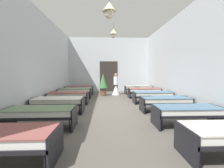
% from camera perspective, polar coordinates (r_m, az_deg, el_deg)
% --- Properties ---
extents(ground_plane, '(6.86, 12.10, 0.10)m').
position_cam_1_polar(ground_plane, '(7.10, -0.14, -8.75)').
color(ground_plane, '#59544C').
extents(room_shell, '(6.66, 11.70, 4.27)m').
position_cam_1_polar(room_shell, '(8.28, -0.54, 8.35)').
color(room_shell, silver).
rests_on(room_shell, ground).
extents(bed_left_row_0, '(1.90, 0.84, 0.57)m').
position_cam_1_polar(bed_left_row_0, '(3.43, -35.24, -15.60)').
color(bed_left_row_0, black).
rests_on(bed_left_row_0, ground).
extents(bed_left_row_1, '(1.90, 0.84, 0.57)m').
position_cam_1_polar(bed_left_row_1, '(4.87, -24.36, -9.38)').
color(bed_left_row_1, black).
rests_on(bed_left_row_1, ground).
extents(bed_right_row_1, '(1.90, 0.84, 0.57)m').
position_cam_1_polar(bed_right_row_1, '(5.11, 25.49, -8.77)').
color(bed_right_row_1, black).
rests_on(bed_right_row_1, ground).
extents(bed_left_row_2, '(1.90, 0.84, 0.57)m').
position_cam_1_polar(bed_left_row_2, '(6.42, -18.77, -5.93)').
color(bed_left_row_2, black).
rests_on(bed_left_row_2, ground).
extents(bed_right_row_2, '(1.90, 0.84, 0.57)m').
position_cam_1_polar(bed_right_row_2, '(6.61, 18.59, -5.64)').
color(bed_right_row_2, black).
rests_on(bed_right_row_2, ground).
extents(bed_left_row_3, '(1.90, 0.84, 0.57)m').
position_cam_1_polar(bed_left_row_3, '(8.03, -15.42, -3.82)').
color(bed_left_row_3, black).
rests_on(bed_left_row_3, ground).
extents(bed_right_row_3, '(1.90, 0.84, 0.57)m').
position_cam_1_polar(bed_right_row_3, '(8.18, 14.34, -3.65)').
color(bed_right_row_3, black).
rests_on(bed_right_row_3, ground).
extents(bed_left_row_4, '(1.90, 0.84, 0.57)m').
position_cam_1_polar(bed_left_row_4, '(9.67, -13.21, -2.41)').
color(bed_left_row_4, black).
rests_on(bed_left_row_4, ground).
extents(bed_right_row_4, '(1.90, 0.84, 0.57)m').
position_cam_1_polar(bed_right_row_4, '(9.79, 11.47, -2.30)').
color(bed_right_row_4, black).
rests_on(bed_right_row_4, ground).
extents(bed_left_row_5, '(1.90, 0.84, 0.57)m').
position_cam_1_polar(bed_left_row_5, '(11.32, -11.64, -1.41)').
color(bed_left_row_5, black).
rests_on(bed_left_row_5, ground).
extents(bed_right_row_5, '(1.90, 0.84, 0.57)m').
position_cam_1_polar(bed_right_row_5, '(11.43, 9.43, -1.32)').
color(bed_right_row_5, black).
rests_on(bed_right_row_5, ground).
extents(nurse_near_aisle, '(0.52, 0.52, 1.49)m').
position_cam_1_polar(nurse_near_aisle, '(10.79, 1.40, -1.11)').
color(nurse_near_aisle, white).
rests_on(nurse_near_aisle, ground).
extents(potted_plant, '(0.55, 0.55, 1.46)m').
position_cam_1_polar(potted_plant, '(10.36, -3.23, 0.40)').
color(potted_plant, brown).
rests_on(potted_plant, ground).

